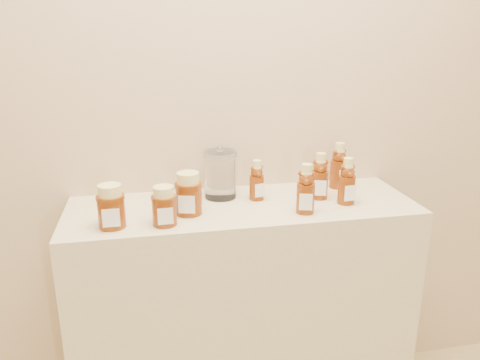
{
  "coord_description": "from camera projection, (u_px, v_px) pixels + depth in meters",
  "views": [
    {
      "loc": [
        -0.31,
        0.07,
        1.48
      ],
      "look_at": [
        -0.02,
        1.52,
        1.0
      ],
      "focal_mm": 35.0,
      "sensor_mm": 36.0,
      "label": 1
    }
  ],
  "objects": [
    {
      "name": "wall_back",
      "position": [
        232.0,
        67.0,
        1.66
      ],
      "size": [
        3.5,
        0.02,
        2.7
      ],
      "primitive_type": "cube",
      "color": "#C9AC87",
      "rests_on": "ground"
    },
    {
      "name": "display_table",
      "position": [
        243.0,
        317.0,
        1.75
      ],
      "size": [
        1.2,
        0.4,
        0.9
      ],
      "primitive_type": "cube",
      "color": "#C4B98F",
      "rests_on": "ground"
    },
    {
      "name": "bear_bottle_back_left",
      "position": [
        257.0,
        177.0,
        1.64
      ],
      "size": [
        0.07,
        0.07,
        0.16
      ],
      "primitive_type": null,
      "rotation": [
        0.0,
        0.0,
        0.21
      ],
      "color": "#5B2207",
      "rests_on": "display_table"
    },
    {
      "name": "bear_bottle_back_mid",
      "position": [
        320.0,
        173.0,
        1.65
      ],
      "size": [
        0.08,
        0.08,
        0.19
      ],
      "primitive_type": null,
      "rotation": [
        0.0,
        0.0,
        -0.28
      ],
      "color": "#5B2207",
      "rests_on": "display_table"
    },
    {
      "name": "bear_bottle_back_right",
      "position": [
        339.0,
        162.0,
        1.76
      ],
      "size": [
        0.08,
        0.08,
        0.2
      ],
      "primitive_type": null,
      "rotation": [
        0.0,
        0.0,
        0.29
      ],
      "color": "#5B2207",
      "rests_on": "display_table"
    },
    {
      "name": "bear_bottle_front_left",
      "position": [
        306.0,
        185.0,
        1.52
      ],
      "size": [
        0.08,
        0.08,
        0.19
      ],
      "primitive_type": null,
      "rotation": [
        0.0,
        0.0,
        -0.29
      ],
      "color": "#5B2207",
      "rests_on": "display_table"
    },
    {
      "name": "bear_bottle_front_right",
      "position": [
        347.0,
        178.0,
        1.6
      ],
      "size": [
        0.07,
        0.07,
        0.18
      ],
      "primitive_type": null,
      "rotation": [
        0.0,
        0.0,
        0.06
      ],
      "color": "#5B2207",
      "rests_on": "display_table"
    },
    {
      "name": "honey_jar_left",
      "position": [
        111.0,
        206.0,
        1.41
      ],
      "size": [
        0.09,
        0.09,
        0.14
      ],
      "primitive_type": null,
      "rotation": [
        0.0,
        0.0,
        0.02
      ],
      "color": "#5B2207",
      "rests_on": "display_table"
    },
    {
      "name": "honey_jar_back",
      "position": [
        189.0,
        193.0,
        1.51
      ],
      "size": [
        0.11,
        0.11,
        0.14
      ],
      "primitive_type": null,
      "rotation": [
        0.0,
        0.0,
        -0.25
      ],
      "color": "#5B2207",
      "rests_on": "display_table"
    },
    {
      "name": "honey_jar_front",
      "position": [
        164.0,
        206.0,
        1.43
      ],
      "size": [
        0.08,
        0.08,
        0.12
      ],
      "primitive_type": null,
      "rotation": [
        0.0,
        0.0,
        0.03
      ],
      "color": "#5B2207",
      "rests_on": "display_table"
    },
    {
      "name": "glass_canister",
      "position": [
        220.0,
        172.0,
        1.66
      ],
      "size": [
        0.16,
        0.16,
        0.18
      ],
      "primitive_type": null,
      "rotation": [
        0.0,
        0.0,
        0.43
      ],
      "color": "white",
      "rests_on": "display_table"
    }
  ]
}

